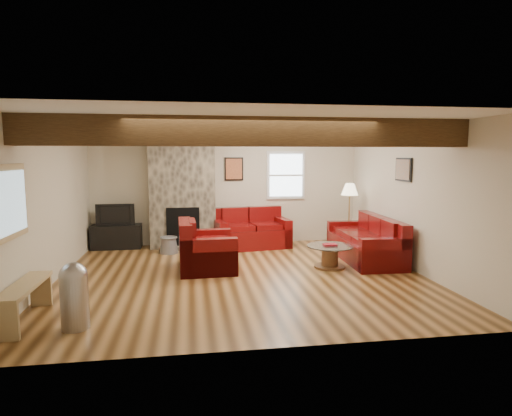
# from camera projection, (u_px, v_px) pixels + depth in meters

# --- Properties ---
(room) EXTENTS (8.00, 8.00, 8.00)m
(room) POSITION_uv_depth(u_px,v_px,m) (242.00, 202.00, 7.00)
(room) COLOR #4E3014
(room) RESTS_ON ground
(floor) EXTENTS (6.00, 6.00, 0.00)m
(floor) POSITION_uv_depth(u_px,v_px,m) (242.00, 276.00, 7.15)
(floor) COLOR #4E3014
(floor) RESTS_ON ground
(oak_beam) EXTENTS (6.00, 0.36, 0.38)m
(oak_beam) POSITION_uv_depth(u_px,v_px,m) (253.00, 132.00, 5.65)
(oak_beam) COLOR black
(oak_beam) RESTS_ON room
(chimney_breast) EXTENTS (1.40, 0.67, 2.50)m
(chimney_breast) POSITION_uv_depth(u_px,v_px,m) (183.00, 192.00, 9.30)
(chimney_breast) COLOR #39332C
(chimney_breast) RESTS_ON floor
(back_window) EXTENTS (0.90, 0.08, 1.10)m
(back_window) POSITION_uv_depth(u_px,v_px,m) (286.00, 175.00, 9.83)
(back_window) COLOR silver
(back_window) RESTS_ON room
(hatch_window) EXTENTS (0.08, 1.00, 0.90)m
(hatch_window) POSITION_uv_depth(u_px,v_px,m) (9.00, 202.00, 5.06)
(hatch_window) COLOR tan
(hatch_window) RESTS_ON room
(ceiling_dome) EXTENTS (0.40, 0.40, 0.18)m
(ceiling_dome) POSITION_uv_depth(u_px,v_px,m) (284.00, 132.00, 7.88)
(ceiling_dome) COLOR white
(ceiling_dome) RESTS_ON room
(artwork_back) EXTENTS (0.42, 0.06, 0.52)m
(artwork_back) POSITION_uv_depth(u_px,v_px,m) (234.00, 169.00, 9.63)
(artwork_back) COLOR black
(artwork_back) RESTS_ON room
(artwork_right) EXTENTS (0.06, 0.55, 0.42)m
(artwork_right) POSITION_uv_depth(u_px,v_px,m) (403.00, 170.00, 7.68)
(artwork_right) COLOR black
(artwork_right) RESTS_ON room
(sofa_three) EXTENTS (0.98, 2.16, 0.82)m
(sofa_three) POSITION_uv_depth(u_px,v_px,m) (364.00, 238.00, 8.25)
(sofa_three) COLOR #4D050A
(sofa_three) RESTS_ON floor
(loveseat) EXTENTS (1.71, 1.13, 0.85)m
(loveseat) POSITION_uv_depth(u_px,v_px,m) (251.00, 228.00, 9.36)
(loveseat) COLOR #4D050A
(loveseat) RESTS_ON floor
(armchair_red) EXTENTS (0.99, 1.12, 0.88)m
(armchair_red) POSITION_uv_depth(u_px,v_px,m) (207.00, 245.00, 7.48)
(armchair_red) COLOR #4D050A
(armchair_red) RESTS_ON floor
(coffee_table) EXTENTS (0.83, 0.83, 0.43)m
(coffee_table) POSITION_uv_depth(u_px,v_px,m) (330.00, 257.00, 7.65)
(coffee_table) COLOR #452A16
(coffee_table) RESTS_ON floor
(tv_cabinet) EXTENTS (1.04, 0.41, 0.52)m
(tv_cabinet) POSITION_uv_depth(u_px,v_px,m) (117.00, 237.00, 9.24)
(tv_cabinet) COLOR black
(tv_cabinet) RESTS_ON floor
(television) EXTENTS (0.80, 0.10, 0.46)m
(television) POSITION_uv_depth(u_px,v_px,m) (116.00, 214.00, 9.18)
(television) COLOR black
(television) RESTS_ON tv_cabinet
(floor_lamp) EXTENTS (0.36, 0.36, 1.41)m
(floor_lamp) POSITION_uv_depth(u_px,v_px,m) (350.00, 193.00, 9.20)
(floor_lamp) COLOR #B19649
(floor_lamp) RESTS_ON floor
(pine_bench) EXTENTS (0.29, 1.22, 0.46)m
(pine_bench) POSITION_uv_depth(u_px,v_px,m) (25.00, 303.00, 5.15)
(pine_bench) COLOR tan
(pine_bench) RESTS_ON floor
(pedal_bin) EXTENTS (0.42, 0.42, 0.79)m
(pedal_bin) POSITION_uv_depth(u_px,v_px,m) (74.00, 296.00, 4.93)
(pedal_bin) COLOR #9E9EA3
(pedal_bin) RESTS_ON floor
(coal_bucket) EXTENTS (0.37, 0.37, 0.35)m
(coal_bucket) POSITION_uv_depth(u_px,v_px,m) (169.00, 245.00, 8.79)
(coal_bucket) COLOR gray
(coal_bucket) RESTS_ON floor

